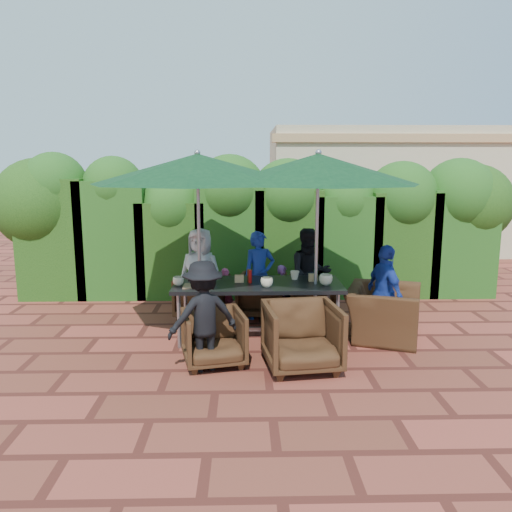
{
  "coord_description": "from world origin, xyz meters",
  "views": [
    {
      "loc": [
        -0.25,
        -6.39,
        2.26
      ],
      "look_at": [
        -0.09,
        0.4,
        1.03
      ],
      "focal_mm": 35.0,
      "sensor_mm": 36.0,
      "label": 1
    }
  ],
  "objects_px": {
    "umbrella_left": "(198,169)",
    "umbrella_right": "(318,169)",
    "chair_far_mid": "(262,293)",
    "chair_near_right": "(302,333)",
    "chair_far_left": "(202,295)",
    "dining_table": "(258,289)",
    "chair_near_left": "(214,335)",
    "chair_end_right": "(383,304)",
    "chair_far_right": "(312,296)"
  },
  "relations": [
    {
      "from": "umbrella_left",
      "to": "umbrella_right",
      "type": "relative_size",
      "value": 1.06
    },
    {
      "from": "chair_far_mid",
      "to": "chair_near_right",
      "type": "xyz_separation_m",
      "value": [
        0.38,
        -2.02,
        0.06
      ]
    },
    {
      "from": "umbrella_right",
      "to": "chair_far_left",
      "type": "relative_size",
      "value": 3.63
    },
    {
      "from": "dining_table",
      "to": "chair_near_right",
      "type": "xyz_separation_m",
      "value": [
        0.47,
        -1.03,
        -0.26
      ]
    },
    {
      "from": "dining_table",
      "to": "umbrella_left",
      "type": "relative_size",
      "value": 0.8
    },
    {
      "from": "umbrella_left",
      "to": "chair_far_left",
      "type": "xyz_separation_m",
      "value": [
        -0.05,
        0.88,
        -1.86
      ]
    },
    {
      "from": "chair_near_left",
      "to": "chair_end_right",
      "type": "distance_m",
      "value": 2.36
    },
    {
      "from": "chair_far_mid",
      "to": "chair_end_right",
      "type": "xyz_separation_m",
      "value": [
        1.57,
        -1.0,
        0.1
      ]
    },
    {
      "from": "dining_table",
      "to": "chair_near_left",
      "type": "distance_m",
      "value": 1.08
    },
    {
      "from": "chair_end_right",
      "to": "umbrella_left",
      "type": "bearing_deg",
      "value": 108.76
    },
    {
      "from": "chair_far_right",
      "to": "chair_near_left",
      "type": "relative_size",
      "value": 0.99
    },
    {
      "from": "chair_far_mid",
      "to": "chair_end_right",
      "type": "bearing_deg",
      "value": 157.79
    },
    {
      "from": "chair_near_right",
      "to": "chair_far_right",
      "type": "bearing_deg",
      "value": 71.27
    },
    {
      "from": "umbrella_left",
      "to": "chair_near_right",
      "type": "xyz_separation_m",
      "value": [
        1.23,
        -1.08,
        -1.8
      ]
    },
    {
      "from": "dining_table",
      "to": "umbrella_right",
      "type": "height_order",
      "value": "umbrella_right"
    },
    {
      "from": "umbrella_right",
      "to": "chair_near_right",
      "type": "xyz_separation_m",
      "value": [
        -0.28,
        -0.96,
        -1.8
      ]
    },
    {
      "from": "dining_table",
      "to": "umbrella_right",
      "type": "distance_m",
      "value": 1.71
    },
    {
      "from": "umbrella_left",
      "to": "chair_far_left",
      "type": "relative_size",
      "value": 3.86
    },
    {
      "from": "chair_near_left",
      "to": "chair_near_right",
      "type": "xyz_separation_m",
      "value": [
        1.0,
        -0.15,
        0.06
      ]
    },
    {
      "from": "umbrella_left",
      "to": "chair_far_right",
      "type": "relative_size",
      "value": 3.96
    },
    {
      "from": "dining_table",
      "to": "umbrella_left",
      "type": "distance_m",
      "value": 1.72
    },
    {
      "from": "chair_near_left",
      "to": "chair_far_mid",
      "type": "bearing_deg",
      "value": 58.58
    },
    {
      "from": "umbrella_right",
      "to": "chair_far_right",
      "type": "height_order",
      "value": "umbrella_right"
    },
    {
      "from": "dining_table",
      "to": "umbrella_right",
      "type": "bearing_deg",
      "value": -5.53
    },
    {
      "from": "dining_table",
      "to": "chair_far_left",
      "type": "xyz_separation_m",
      "value": [
        -0.81,
        0.93,
        -0.32
      ]
    },
    {
      "from": "chair_far_left",
      "to": "umbrella_right",
      "type": "bearing_deg",
      "value": 162.63
    },
    {
      "from": "chair_far_left",
      "to": "chair_far_mid",
      "type": "bearing_deg",
      "value": -160.83
    },
    {
      "from": "chair_far_left",
      "to": "chair_near_right",
      "type": "relative_size",
      "value": 0.86
    },
    {
      "from": "umbrella_right",
      "to": "chair_near_left",
      "type": "distance_m",
      "value": 2.4
    },
    {
      "from": "chair_far_left",
      "to": "chair_far_mid",
      "type": "relative_size",
      "value": 1.0
    },
    {
      "from": "umbrella_left",
      "to": "chair_end_right",
      "type": "height_order",
      "value": "umbrella_left"
    },
    {
      "from": "dining_table",
      "to": "chair_near_right",
      "type": "distance_m",
      "value": 1.16
    },
    {
      "from": "umbrella_left",
      "to": "chair_far_right",
      "type": "xyz_separation_m",
      "value": [
        1.59,
        0.81,
        -1.87
      ]
    },
    {
      "from": "chair_far_mid",
      "to": "chair_far_right",
      "type": "relative_size",
      "value": 1.03
    },
    {
      "from": "chair_far_right",
      "to": "chair_far_mid",
      "type": "bearing_deg",
      "value": -6.11
    },
    {
      "from": "dining_table",
      "to": "chair_end_right",
      "type": "height_order",
      "value": "chair_end_right"
    },
    {
      "from": "chair_far_mid",
      "to": "chair_end_right",
      "type": "distance_m",
      "value": 1.87
    },
    {
      "from": "dining_table",
      "to": "chair_far_mid",
      "type": "distance_m",
      "value": 1.04
    },
    {
      "from": "umbrella_left",
      "to": "chair_near_right",
      "type": "distance_m",
      "value": 2.43
    },
    {
      "from": "chair_far_right",
      "to": "chair_end_right",
      "type": "bearing_deg",
      "value": 137.04
    },
    {
      "from": "chair_far_left",
      "to": "umbrella_left",
      "type": "bearing_deg",
      "value": 108.4
    },
    {
      "from": "umbrella_left",
      "to": "chair_end_right",
      "type": "distance_m",
      "value": 2.99
    },
    {
      "from": "chair_far_mid",
      "to": "umbrella_right",
      "type": "bearing_deg",
      "value": 132.17
    },
    {
      "from": "chair_end_right",
      "to": "chair_far_right",
      "type": "bearing_deg",
      "value": 63.66
    },
    {
      "from": "chair_far_mid",
      "to": "umbrella_left",
      "type": "bearing_deg",
      "value": 58.16
    },
    {
      "from": "dining_table",
      "to": "umbrella_left",
      "type": "height_order",
      "value": "umbrella_left"
    },
    {
      "from": "umbrella_right",
      "to": "chair_end_right",
      "type": "xyz_separation_m",
      "value": [
        0.91,
        0.06,
        -1.76
      ]
    },
    {
      "from": "dining_table",
      "to": "chair_far_right",
      "type": "relative_size",
      "value": 3.16
    },
    {
      "from": "chair_near_right",
      "to": "umbrella_left",
      "type": "bearing_deg",
      "value": 130.91
    },
    {
      "from": "dining_table",
      "to": "chair_near_right",
      "type": "height_order",
      "value": "chair_near_right"
    }
  ]
}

